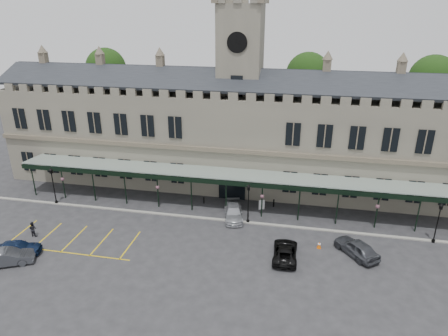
% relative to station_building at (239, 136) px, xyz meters
% --- Properties ---
extents(ground, '(140.00, 140.00, 0.00)m').
position_rel_station_building_xyz_m(ground, '(0.00, -15.91, -6.47)').
color(ground, '#28282B').
extents(station_building, '(60.00, 10.36, 17.30)m').
position_rel_station_building_xyz_m(station_building, '(0.00, 0.00, 0.00)').
color(station_building, '#635F53').
rests_on(station_building, ground).
extents(clock_tower, '(5.60, 5.60, 24.80)m').
position_rel_station_building_xyz_m(clock_tower, '(0.00, 0.09, 6.64)').
color(clock_tower, '#635F53').
rests_on(clock_tower, ground).
extents(canopy, '(50.00, 4.10, 4.30)m').
position_rel_station_building_xyz_m(canopy, '(0.00, -8.45, -4.06)').
color(canopy, '#8C9E93').
rests_on(canopy, ground).
extents(kerb, '(60.00, 0.40, 0.12)m').
position_rel_station_building_xyz_m(kerb, '(0.00, -10.41, -6.41)').
color(kerb, gray).
rests_on(kerb, ground).
extents(parking_markings, '(16.00, 6.00, 0.01)m').
position_rel_station_building_xyz_m(parking_markings, '(-14.00, -17.41, -6.47)').
color(parking_markings, gold).
rests_on(parking_markings, ground).
extents(tree_behind_left, '(6.00, 6.00, 16.00)m').
position_rel_station_building_xyz_m(tree_behind_left, '(-22.00, 9.09, 6.35)').
color(tree_behind_left, '#332314').
rests_on(tree_behind_left, ground).
extents(tree_behind_mid, '(6.00, 6.00, 16.00)m').
position_rel_station_building_xyz_m(tree_behind_mid, '(8.00, 9.09, 6.35)').
color(tree_behind_mid, '#332314').
rests_on(tree_behind_mid, ground).
extents(tree_behind_right, '(6.00, 6.00, 16.00)m').
position_rel_station_building_xyz_m(tree_behind_right, '(24.00, 9.09, 6.35)').
color(tree_behind_right, '#332314').
rests_on(tree_behind_right, ground).
extents(lamp_post_left, '(0.44, 0.44, 4.60)m').
position_rel_station_building_xyz_m(lamp_post_left, '(-20.18, -10.31, -3.74)').
color(lamp_post_left, black).
rests_on(lamp_post_left, ground).
extents(lamp_post_mid, '(0.43, 0.43, 4.58)m').
position_rel_station_building_xyz_m(lamp_post_mid, '(2.71, -10.31, -3.75)').
color(lamp_post_mid, black).
rests_on(lamp_post_mid, ground).
extents(lamp_post_right, '(0.41, 0.41, 4.35)m').
position_rel_station_building_xyz_m(lamp_post_right, '(21.30, -10.56, -3.89)').
color(lamp_post_right, black).
rests_on(lamp_post_right, ground).
extents(traffic_cone, '(0.43, 0.43, 0.68)m').
position_rel_station_building_xyz_m(traffic_cone, '(10.16, -13.81, -6.13)').
color(traffic_cone, '#DD5707').
rests_on(traffic_cone, ground).
extents(sign_board, '(0.67, 0.27, 1.18)m').
position_rel_station_building_xyz_m(sign_board, '(3.84, -7.01, -5.89)').
color(sign_board, black).
rests_on(sign_board, ground).
extents(bollard_left, '(0.15, 0.15, 0.82)m').
position_rel_station_building_xyz_m(bollard_left, '(-3.04, -6.87, -6.06)').
color(bollard_left, black).
rests_on(bollard_left, ground).
extents(bollard_right, '(0.17, 0.17, 0.94)m').
position_rel_station_building_xyz_m(bollard_right, '(5.14, -6.12, -6.00)').
color(bollard_right, black).
rests_on(bollard_right, ground).
extents(car_left_a, '(4.63, 2.97, 1.47)m').
position_rel_station_building_xyz_m(car_left_a, '(-17.67, -20.51, -5.73)').
color(car_left_a, '#0C1A36').
rests_on(car_left_a, ground).
extents(car_left_b, '(4.69, 3.34, 1.47)m').
position_rel_station_building_xyz_m(car_left_b, '(-17.50, -21.97, -5.73)').
color(car_left_b, '#383A3F').
rests_on(car_left_b, ground).
extents(car_taxi, '(2.96, 5.08, 1.38)m').
position_rel_station_building_xyz_m(car_taxi, '(1.00, -9.61, -5.78)').
color(car_taxi, '#A1A3A9').
rests_on(car_taxi, ground).
extents(car_van, '(2.26, 4.76, 1.31)m').
position_rel_station_building_xyz_m(car_van, '(7.00, -16.07, -5.81)').
color(car_van, black).
rests_on(car_van, ground).
extents(car_right_a, '(4.37, 4.79, 1.58)m').
position_rel_station_building_xyz_m(car_right_a, '(13.53, -14.34, -5.68)').
color(car_right_a, '#383A3F').
rests_on(car_right_a, ground).
extents(person_b, '(0.81, 0.65, 1.59)m').
position_rel_station_building_xyz_m(person_b, '(-18.30, -17.24, -5.67)').
color(person_b, black).
rests_on(person_b, ground).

